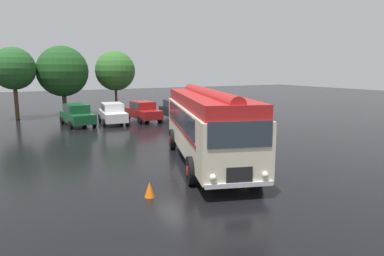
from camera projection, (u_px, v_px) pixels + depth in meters
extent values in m
plane|color=black|center=(186.00, 162.00, 16.23)|extent=(120.00, 120.00, 0.00)
cube|color=beige|center=(207.00, 129.00, 16.08)|extent=(5.46, 10.28, 2.10)
cube|color=red|center=(207.00, 100.00, 15.85)|extent=(5.21, 10.03, 0.56)
cylinder|color=red|center=(207.00, 95.00, 15.81)|extent=(3.50, 9.22, 0.60)
cube|color=#2D3842|center=(231.00, 115.00, 16.49)|extent=(2.50, 7.62, 0.84)
cube|color=#2D3842|center=(179.00, 116.00, 16.06)|extent=(2.50, 7.62, 0.84)
cube|color=red|center=(232.00, 127.00, 16.48)|extent=(2.55, 7.81, 0.12)
cube|color=red|center=(180.00, 128.00, 16.05)|extent=(2.55, 7.81, 0.12)
cube|color=#2D3842|center=(240.00, 135.00, 11.10)|extent=(2.10, 0.71, 0.88)
cube|color=black|center=(239.00, 175.00, 11.33)|extent=(0.87, 0.33, 0.56)
cube|color=silver|center=(239.00, 185.00, 11.37)|extent=(2.29, 0.83, 0.16)
sphere|color=white|center=(265.00, 175.00, 11.48)|extent=(0.22, 0.22, 0.22)
sphere|color=white|center=(213.00, 178.00, 11.17)|extent=(0.22, 0.22, 0.22)
cylinder|color=black|center=(256.00, 167.00, 13.47)|extent=(0.61, 1.13, 1.10)
cylinder|color=red|center=(256.00, 167.00, 13.47)|extent=(0.42, 0.46, 0.39)
cylinder|color=black|center=(191.00, 171.00, 13.03)|extent=(0.61, 1.13, 1.10)
cylinder|color=red|center=(191.00, 171.00, 13.03)|extent=(0.42, 0.46, 0.39)
cylinder|color=black|center=(218.00, 137.00, 19.29)|extent=(0.61, 1.13, 1.10)
cylinder|color=red|center=(218.00, 137.00, 19.29)|extent=(0.42, 0.46, 0.39)
cylinder|color=black|center=(172.00, 139.00, 18.85)|extent=(0.61, 1.13, 1.10)
cylinder|color=red|center=(172.00, 139.00, 18.85)|extent=(0.42, 0.46, 0.39)
cube|color=#144C28|center=(77.00, 117.00, 26.53)|extent=(2.12, 4.35, 0.70)
cube|color=#144C28|center=(76.00, 108.00, 26.54)|extent=(1.71, 2.33, 0.64)
cube|color=#2D3842|center=(86.00, 108.00, 26.96)|extent=(0.22, 1.92, 0.50)
cube|color=#2D3842|center=(66.00, 109.00, 26.13)|extent=(0.22, 1.92, 0.50)
cylinder|color=black|center=(94.00, 123.00, 26.01)|extent=(0.26, 0.66, 0.64)
cylinder|color=black|center=(71.00, 125.00, 25.04)|extent=(0.26, 0.66, 0.64)
cylinder|color=black|center=(84.00, 119.00, 28.14)|extent=(0.26, 0.66, 0.64)
cylinder|color=black|center=(62.00, 120.00, 27.18)|extent=(0.26, 0.66, 0.64)
cube|color=silver|center=(113.00, 115.00, 27.47)|extent=(2.12, 4.35, 0.70)
cube|color=silver|center=(112.00, 107.00, 27.49)|extent=(1.71, 2.33, 0.64)
cube|color=#2D3842|center=(122.00, 107.00, 27.77)|extent=(0.22, 1.92, 0.50)
cube|color=#2D3842|center=(103.00, 107.00, 27.21)|extent=(0.22, 1.92, 0.50)
cylinder|color=black|center=(127.00, 121.00, 26.66)|extent=(0.27, 0.66, 0.64)
cylinder|color=black|center=(104.00, 123.00, 26.01)|extent=(0.27, 0.66, 0.64)
cylinder|color=black|center=(121.00, 117.00, 29.04)|extent=(0.27, 0.66, 0.64)
cylinder|color=black|center=(100.00, 118.00, 28.39)|extent=(0.27, 0.66, 0.64)
cube|color=maroon|center=(143.00, 113.00, 28.91)|extent=(1.95, 4.29, 0.70)
cube|color=maroon|center=(143.00, 105.00, 28.92)|extent=(1.62, 2.27, 0.64)
cube|color=#2D3842|center=(151.00, 105.00, 29.31)|extent=(0.14, 1.93, 0.50)
cube|color=#2D3842|center=(134.00, 106.00, 28.53)|extent=(0.14, 1.93, 0.50)
cylinder|color=black|center=(160.00, 118.00, 28.33)|extent=(0.24, 0.65, 0.64)
cylinder|color=black|center=(140.00, 120.00, 27.42)|extent=(0.24, 0.65, 0.64)
cylinder|color=black|center=(147.00, 115.00, 30.52)|extent=(0.24, 0.65, 0.64)
cylinder|color=black|center=(128.00, 116.00, 29.61)|extent=(0.24, 0.65, 0.64)
cube|color=black|center=(176.00, 112.00, 29.93)|extent=(1.99, 4.31, 0.70)
cube|color=black|center=(175.00, 104.00, 29.95)|extent=(1.64, 2.28, 0.64)
cube|color=#2D3842|center=(183.00, 104.00, 30.26)|extent=(0.16, 1.93, 0.50)
cube|color=#2D3842|center=(167.00, 104.00, 29.65)|extent=(0.16, 1.93, 0.50)
cylinder|color=black|center=(191.00, 117.00, 29.17)|extent=(0.24, 0.65, 0.64)
cylinder|color=black|center=(171.00, 118.00, 28.47)|extent=(0.24, 0.65, 0.64)
cylinder|color=black|center=(179.00, 113.00, 31.52)|extent=(0.24, 0.65, 0.64)
cylinder|color=black|center=(161.00, 114.00, 30.81)|extent=(0.24, 0.65, 0.64)
cylinder|color=#4C3823|center=(16.00, 102.00, 29.84)|extent=(0.33, 0.33, 3.03)
sphere|color=#235623|center=(13.00, 68.00, 29.34)|extent=(3.66, 3.66, 3.66)
sphere|color=#235623|center=(7.00, 69.00, 28.96)|extent=(2.27, 2.27, 2.27)
cylinder|color=#4C3823|center=(65.00, 103.00, 32.41)|extent=(0.39, 0.39, 2.39)
sphere|color=#1E4C1E|center=(63.00, 71.00, 31.91)|extent=(4.69, 4.69, 4.69)
sphere|color=#1E4C1E|center=(70.00, 74.00, 32.07)|extent=(2.75, 2.75, 2.75)
cylinder|color=#4C3823|center=(116.00, 99.00, 34.92)|extent=(0.26, 0.26, 2.68)
sphere|color=#336B28|center=(115.00, 71.00, 34.43)|extent=(3.97, 3.97, 3.97)
sphere|color=#336B28|center=(111.00, 74.00, 34.54)|extent=(2.40, 2.40, 2.40)
cone|color=orange|center=(150.00, 189.00, 11.80)|extent=(0.36, 0.36, 0.55)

